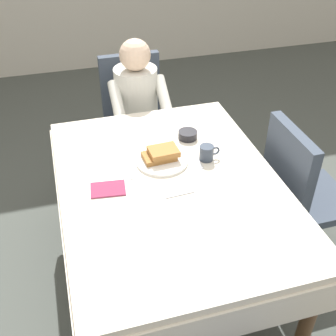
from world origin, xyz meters
name	(u,v)px	position (x,y,z in m)	size (l,w,h in m)	color
ground_plane	(170,278)	(0.00, 0.00, 0.00)	(14.00, 14.00, 0.00)	#474C47
dining_table_main	(170,196)	(0.00, 0.00, 0.65)	(1.12, 1.52, 0.74)	silver
chair_diner	(134,110)	(0.05, 1.17, 0.53)	(0.44, 0.45, 0.93)	#384251
diner_person	(138,103)	(0.05, 1.01, 0.67)	(0.40, 0.43, 1.12)	silver
chair_right_side	(299,188)	(0.77, 0.00, 0.53)	(0.45, 0.44, 0.93)	#384251
plate_breakfast	(162,161)	(0.01, 0.18, 0.75)	(0.28, 0.28, 0.02)	white
breakfast_stack	(161,154)	(0.01, 0.19, 0.78)	(0.19, 0.13, 0.06)	#A36B33
cup_coffee	(207,153)	(0.24, 0.14, 0.78)	(0.11, 0.08, 0.08)	#333D4C
bowl_butter	(188,135)	(0.21, 0.37, 0.76)	(0.11, 0.11, 0.04)	black
fork_left_of_plate	(128,169)	(-0.18, 0.16, 0.74)	(0.18, 0.01, 0.01)	silver
knife_right_of_plate	(197,158)	(0.20, 0.16, 0.74)	(0.20, 0.01, 0.01)	silver
spoon_near_edge	(180,194)	(0.02, -0.11, 0.74)	(0.15, 0.01, 0.01)	silver
napkin_folded	(108,189)	(-0.31, 0.03, 0.74)	(0.17, 0.12, 0.01)	#8C2D4C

